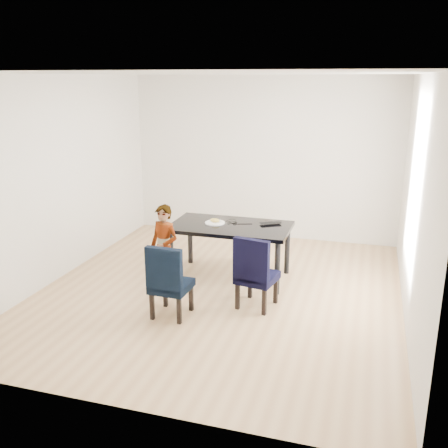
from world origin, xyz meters
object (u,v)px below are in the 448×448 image
(dining_table, at_px, (230,251))
(chair_left, at_px, (171,280))
(plate, at_px, (215,223))
(laptop, at_px, (270,223))
(chair_right, at_px, (257,271))
(child, at_px, (164,249))

(dining_table, distance_m, chair_left, 1.33)
(plate, xyz_separation_m, laptop, (0.71, 0.20, 0.00))
(chair_right, distance_m, laptop, 1.06)
(chair_right, distance_m, plate, 1.16)
(laptop, bearing_deg, plate, -15.91)
(dining_table, height_order, laptop, laptop)
(chair_left, relative_size, child, 0.78)
(plate, bearing_deg, dining_table, -5.93)
(child, distance_m, laptop, 1.48)
(chair_left, relative_size, chair_right, 0.98)
(chair_right, relative_size, plate, 3.32)
(dining_table, relative_size, plate, 5.90)
(chair_right, bearing_deg, dining_table, 136.12)
(plate, bearing_deg, chair_left, -94.67)
(child, height_order, plate, child)
(chair_left, distance_m, plate, 1.36)
(chair_left, xyz_separation_m, chair_right, (0.89, 0.51, 0.01))
(chair_left, relative_size, plate, 3.24)
(chair_left, height_order, chair_right, chair_right)
(plate, bearing_deg, child, -124.50)
(chair_left, bearing_deg, laptop, 63.69)
(chair_right, bearing_deg, plate, 144.84)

